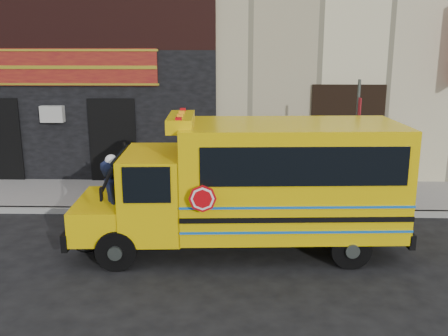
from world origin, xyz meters
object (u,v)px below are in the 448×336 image
object	(u,v)px
school_bus	(258,182)
cyclist	(114,208)
sign_pole	(356,143)
bicycle	(113,227)

from	to	relation	value
school_bus	cyclist	size ratio (longest dim) A/B	3.56
sign_pole	school_bus	bearing A→B (deg)	-137.35
school_bus	cyclist	world-z (taller)	school_bus
school_bus	cyclist	bearing A→B (deg)	-175.30
bicycle	sign_pole	bearing A→B (deg)	-78.27
cyclist	school_bus	bearing A→B (deg)	-94.76
school_bus	cyclist	distance (m)	3.06
sign_pole	bicycle	world-z (taller)	sign_pole
sign_pole	bicycle	bearing A→B (deg)	-155.52
school_bus	sign_pole	size ratio (longest dim) A/B	2.01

